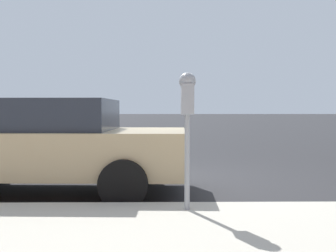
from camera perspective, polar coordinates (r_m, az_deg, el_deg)
The scene contains 3 objects.
ground_plane at distance 7.04m, azimuth -0.74°, elevation -8.03°, with size 220.00×220.00×0.00m, color #2B2B2D.
parking_meter at distance 4.39m, azimuth 2.84°, elevation 3.05°, with size 0.21×0.19×1.54m.
car_tan at distance 6.25m, azimuth -17.79°, elevation -2.40°, with size 2.15×4.31×1.43m.
Camera 1 is at (-6.93, 0.00, 1.27)m, focal length 42.00 mm.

